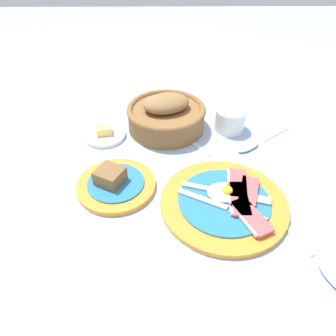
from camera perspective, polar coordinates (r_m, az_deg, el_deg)
ground_plane at (r=0.68m, az=4.30°, el=-7.01°), size 3.00×3.00×0.00m
breakfast_plate at (r=0.68m, az=10.04°, el=-5.84°), size 0.26×0.26×0.03m
bread_plate at (r=0.72m, az=-9.21°, el=-2.65°), size 0.17×0.17×0.05m
sugar_cup at (r=0.89m, az=10.78°, el=8.36°), size 0.08×0.08×0.06m
bread_basket at (r=0.88m, az=-0.32°, el=9.21°), size 0.21×0.21×0.10m
butter_dish at (r=0.88m, az=-11.00°, el=5.80°), size 0.11×0.11×0.03m
teaspoon_by_saucer at (r=0.79m, az=8.42°, el=1.59°), size 0.13×0.17×0.01m
teaspoon_near_cup at (r=0.64m, az=25.34°, el=-15.09°), size 0.09×0.19×0.01m
teaspoon_stray at (r=0.86m, az=15.00°, el=4.23°), size 0.17×0.13×0.01m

